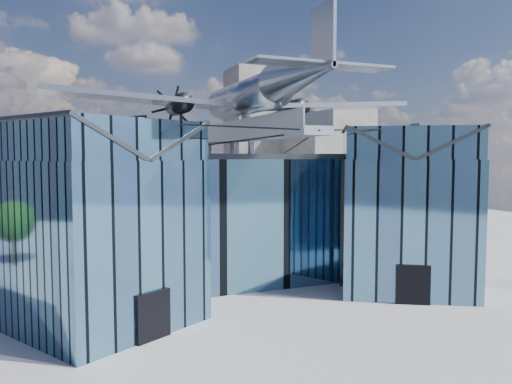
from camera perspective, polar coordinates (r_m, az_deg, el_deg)
name	(u,v)px	position (r m, az deg, el deg)	size (l,w,h in m)	color
ground_plane	(267,300)	(34.54, 1.27, -12.23)	(120.00, 120.00, 0.00)	gray
museum	(238,210)	(38.78, -2.11, -2.07)	(32.88, 24.50, 17.60)	teal
bg_towers	(152,154)	(82.23, -11.78, 4.27)	(77.00, 24.50, 26.00)	gray
tree_side_e	(416,216)	(55.52, 17.82, -2.59)	(3.57, 3.57, 5.03)	black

